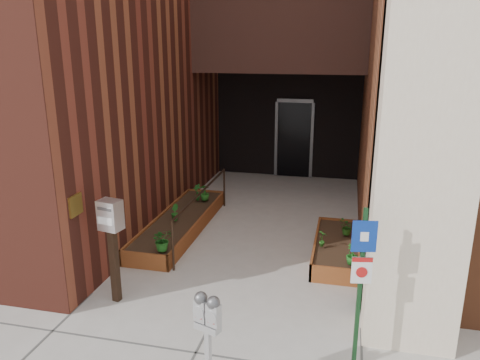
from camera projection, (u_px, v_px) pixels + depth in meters
The scene contains 14 objects.
ground at pixel (218, 310), 6.71m from camera, with size 80.00×80.00×0.00m, color #9E9991.
planter_left at pixel (180, 224), 9.53m from camera, with size 0.90×3.60×0.30m.
planter_right at pixel (337, 249), 8.38m from camera, with size 0.80×2.20×0.30m.
handrail at pixel (202, 198), 9.20m from camera, with size 0.04×3.34×0.90m.
parking_meter at pixel (207, 321), 4.67m from camera, with size 0.30×0.20×1.31m.
sign_post at pixel (361, 273), 5.20m from camera, with size 0.27×0.09×1.99m.
payment_dropbox at pixel (111, 229), 6.64m from camera, with size 0.35×0.29×1.57m.
shrub_left_a at pixel (162, 239), 7.87m from camera, with size 0.35×0.35×0.39m, color #1B5418.
shrub_left_b at pixel (175, 212), 9.23m from camera, with size 0.18×0.18×0.32m, color #1D5B1A.
shrub_left_c at pixel (205, 193), 10.38m from camera, with size 0.20×0.20×0.36m, color #205E1A.
shrub_left_d at pixel (197, 192), 10.39m from camera, with size 0.20×0.20×0.38m, color #18551A.
shrub_right_a at pixel (352, 254), 7.39m from camera, with size 0.19×0.19×0.33m, color #1A5C1A.
shrub_right_b at pixel (322, 238), 8.03m from camera, with size 0.16×0.16×0.30m, color #24601B.
shrub_right_c at pixel (347, 227), 8.52m from camera, with size 0.27×0.27×0.30m, color #1F5017.
Camera 1 is at (1.66, -5.68, 3.69)m, focal length 35.00 mm.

